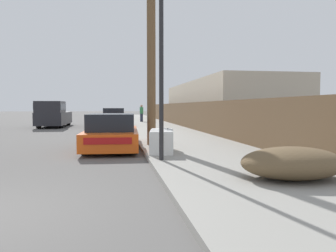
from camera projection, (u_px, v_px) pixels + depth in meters
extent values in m
cube|color=gray|center=(150.00, 124.00, 28.31)|extent=(4.20, 63.00, 0.12)
cube|color=silver|center=(162.00, 141.00, 10.37)|extent=(0.96, 1.67, 0.67)
cube|color=white|center=(162.00, 130.00, 10.35)|extent=(0.92, 1.61, 0.03)
cube|color=#333335|center=(168.00, 128.00, 10.84)|extent=(0.06, 0.20, 0.02)
cube|color=gray|center=(162.00, 129.00, 10.60)|extent=(0.73, 0.19, 0.01)
cube|color=gray|center=(161.00, 130.00, 10.11)|extent=(0.73, 0.19, 0.01)
cube|color=#E05114|center=(112.00, 137.00, 12.06)|extent=(2.06, 4.62, 0.58)
cube|color=black|center=(111.00, 122.00, 11.62)|extent=(1.69, 2.25, 0.58)
cube|color=#B21414|center=(108.00, 141.00, 9.79)|extent=(1.43, 0.10, 0.20)
cylinder|color=black|center=(94.00, 137.00, 13.37)|extent=(0.23, 0.61, 0.60)
cylinder|color=black|center=(133.00, 137.00, 13.55)|extent=(0.23, 0.61, 0.60)
cylinder|color=black|center=(85.00, 145.00, 10.58)|extent=(0.23, 0.61, 0.60)
cylinder|color=black|center=(134.00, 145.00, 10.76)|extent=(0.23, 0.61, 0.60)
cube|color=#5B1E19|center=(113.00, 121.00, 24.92)|extent=(1.84, 4.29, 0.74)
cube|color=black|center=(113.00, 112.00, 24.71)|extent=(1.55, 2.42, 0.58)
cube|color=#B21414|center=(114.00, 120.00, 22.81)|extent=(1.36, 0.06, 0.26)
cylinder|color=black|center=(103.00, 122.00, 26.08)|extent=(0.21, 0.61, 0.60)
cylinder|color=black|center=(122.00, 122.00, 26.36)|extent=(0.21, 0.61, 0.60)
cylinder|color=black|center=(103.00, 124.00, 23.49)|extent=(0.21, 0.61, 0.60)
cylinder|color=black|center=(124.00, 124.00, 23.77)|extent=(0.21, 0.61, 0.60)
cube|color=#232328|center=(55.00, 118.00, 25.35)|extent=(1.94, 5.65, 0.92)
cube|color=#232328|center=(50.00, 107.00, 23.78)|extent=(1.80, 2.55, 0.82)
cube|color=black|center=(50.00, 107.00, 23.77)|extent=(1.84, 2.50, 0.45)
cylinder|color=black|center=(62.00, 122.00, 23.77)|extent=(0.27, 0.84, 0.84)
cylinder|color=black|center=(39.00, 123.00, 23.52)|extent=(0.27, 0.84, 0.84)
cylinder|color=black|center=(68.00, 120.00, 27.22)|extent=(0.27, 0.84, 0.84)
cylinder|color=black|center=(49.00, 120.00, 26.97)|extent=(0.27, 0.84, 0.84)
cylinder|color=brown|center=(151.00, 32.00, 12.12)|extent=(0.32, 0.32, 8.40)
cylinder|color=#232326|center=(161.00, 68.00, 8.67)|extent=(0.12, 0.12, 4.92)
ellipsoid|color=brown|center=(293.00, 163.00, 6.51)|extent=(2.10, 1.54, 0.63)
cube|color=brown|center=(177.00, 114.00, 26.10)|extent=(0.08, 39.00, 1.72)
cube|color=beige|center=(221.00, 104.00, 28.06)|extent=(6.00, 18.52, 3.60)
cylinder|color=#282D42|center=(142.00, 118.00, 31.38)|extent=(0.28, 0.28, 0.78)
cylinder|color=#337F4C|center=(141.00, 110.00, 31.34)|extent=(0.34, 0.34, 0.62)
sphere|color=tan|center=(141.00, 106.00, 31.31)|extent=(0.23, 0.23, 0.23)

